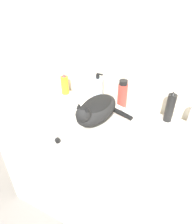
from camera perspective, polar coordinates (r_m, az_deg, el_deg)
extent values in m
cube|color=beige|center=(1.32, 5.87, 16.11)|extent=(8.00, 0.05, 2.40)
cube|color=white|center=(1.52, -0.51, -15.96)|extent=(1.26, 0.51, 0.88)
cylinder|color=white|center=(1.16, 0.25, -3.06)|extent=(0.40, 0.40, 0.04)
torus|color=white|center=(1.15, 0.25, -2.21)|extent=(0.42, 0.42, 0.02)
ellipsoid|color=black|center=(1.11, 0.26, 0.74)|extent=(0.20, 0.33, 0.12)
ellipsoid|color=black|center=(1.09, 0.27, 2.21)|extent=(0.16, 0.25, 0.05)
sphere|color=black|center=(1.00, -3.62, -0.72)|extent=(0.08, 0.08, 0.08)
sphere|color=black|center=(0.99, -3.66, 0.36)|extent=(0.05, 0.05, 0.05)
cone|color=black|center=(0.99, -4.77, 1.78)|extent=(0.03, 0.03, 0.03)
cone|color=black|center=(0.97, -2.62, 1.00)|extent=(0.03, 0.03, 0.03)
cylinder|color=black|center=(1.18, 6.19, 0.18)|extent=(0.20, 0.08, 0.03)
cylinder|color=silver|center=(1.17, 13.01, -3.24)|extent=(0.04, 0.04, 0.06)
cylinder|color=silver|center=(1.13, 10.49, -0.69)|extent=(0.13, 0.07, 0.09)
sphere|color=silver|center=(1.14, 13.33, -1.21)|extent=(0.05, 0.05, 0.05)
cylinder|color=#DB3D33|center=(1.29, 7.51, 4.35)|extent=(0.06, 0.06, 0.17)
cylinder|color=black|center=(1.25, 7.85, 8.36)|extent=(0.05, 0.05, 0.03)
cylinder|color=silver|center=(1.26, 25.82, -1.47)|extent=(0.05, 0.05, 0.12)
cylinder|color=black|center=(1.24, 20.34, 1.06)|extent=(0.05, 0.05, 0.18)
cone|color=black|center=(1.20, 21.26, 5.03)|extent=(0.03, 0.03, 0.02)
cylinder|color=orange|center=(1.49, -8.89, 7.58)|extent=(0.06, 0.06, 0.13)
cone|color=red|center=(1.46, -9.16, 10.34)|extent=(0.03, 0.03, 0.02)
cylinder|color=silver|center=(1.35, 0.47, 6.18)|extent=(0.07, 0.07, 0.18)
cylinder|color=black|center=(1.31, 0.49, 10.11)|extent=(0.02, 0.02, 0.02)
cylinder|color=black|center=(1.30, 1.05, 10.74)|extent=(0.04, 0.01, 0.01)
cylinder|color=silver|center=(1.14, -12.61, -5.51)|extent=(0.14, 0.10, 0.02)
cylinder|color=black|center=(1.07, -11.03, -8.10)|extent=(0.03, 0.03, 0.03)
cube|color=silver|center=(1.03, 12.26, -10.59)|extent=(0.06, 0.05, 0.02)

